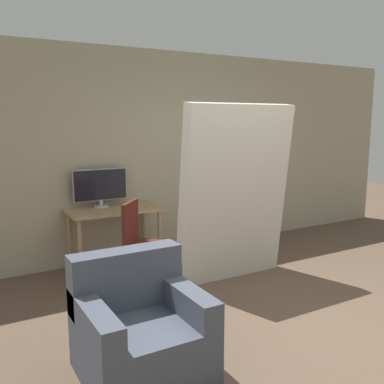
# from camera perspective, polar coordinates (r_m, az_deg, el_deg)

# --- Properties ---
(ground_plane) EXTENTS (16.00, 16.00, 0.00)m
(ground_plane) POSITION_cam_1_polar(r_m,az_deg,el_deg) (4.00, 18.18, -17.78)
(ground_plane) COLOR brown
(wall_back) EXTENTS (8.00, 0.06, 2.70)m
(wall_back) POSITION_cam_1_polar(r_m,az_deg,el_deg) (5.87, -2.36, 5.13)
(wall_back) COLOR tan
(wall_back) RESTS_ON ground
(desk) EXTENTS (1.11, 0.60, 0.75)m
(desk) POSITION_cam_1_polar(r_m,az_deg,el_deg) (5.28, -10.33, -3.41)
(desk) COLOR tan
(desk) RESTS_ON ground
(monitor) EXTENTS (0.67, 0.18, 0.47)m
(monitor) POSITION_cam_1_polar(r_m,az_deg,el_deg) (5.36, -12.12, 0.78)
(monitor) COLOR #B7B7BC
(monitor) RESTS_ON desk
(office_chair) EXTENTS (0.62, 0.62, 0.97)m
(office_chair) POSITION_cam_1_polar(r_m,az_deg,el_deg) (4.59, -6.40, -8.29)
(office_chair) COLOR #4C4C51
(office_chair) RESTS_ON ground
(bookshelf) EXTENTS (0.79, 0.25, 1.69)m
(bookshelf) POSITION_cam_1_polar(r_m,az_deg,el_deg) (6.43, 7.10, 0.70)
(bookshelf) COLOR beige
(bookshelf) RESTS_ON ground
(mattress_near) EXTENTS (1.33, 0.39, 1.99)m
(mattress_near) POSITION_cam_1_polar(r_m,az_deg,el_deg) (4.80, 5.80, -0.20)
(mattress_near) COLOR beige
(mattress_near) RESTS_ON ground
(armchair) EXTENTS (0.85, 0.80, 0.85)m
(armchair) POSITION_cam_1_polar(r_m,az_deg,el_deg) (3.25, -7.01, -17.71)
(armchair) COLOR #474C5B
(armchair) RESTS_ON ground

